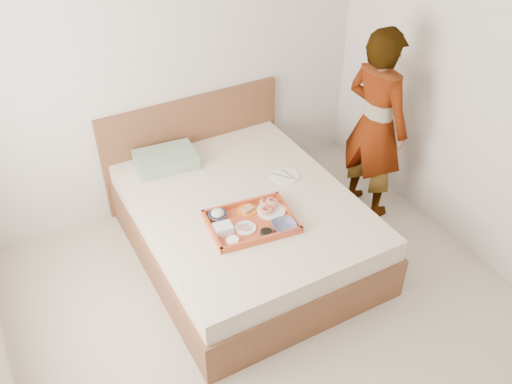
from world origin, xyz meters
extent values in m
cube|color=#C1B4A3|center=(0.00, 0.00, 0.00)|extent=(3.50, 4.00, 0.01)
cube|color=silver|center=(0.00, 2.00, 1.30)|extent=(3.50, 0.01, 2.60)
cube|color=brown|center=(0.13, 1.00, 0.27)|extent=(1.65, 2.00, 0.53)
cube|color=brown|center=(0.13, 1.97, 0.47)|extent=(1.65, 0.06, 0.95)
cube|color=#8DA685|center=(-0.22, 1.72, 0.59)|extent=(0.52, 0.38, 0.12)
cube|color=#C0581D|center=(0.04, 0.72, 0.56)|extent=(0.67, 0.52, 0.06)
cylinder|color=white|center=(0.23, 0.76, 0.55)|extent=(0.24, 0.24, 0.01)
imported|color=#1A2042|center=(0.21, 0.55, 0.57)|extent=(0.19, 0.19, 0.04)
cylinder|color=black|center=(0.07, 0.55, 0.56)|extent=(0.10, 0.10, 0.03)
cylinder|color=white|center=(-0.03, 0.68, 0.55)|extent=(0.17, 0.17, 0.01)
cylinder|color=orange|center=(0.08, 0.85, 0.55)|extent=(0.17, 0.17, 0.01)
imported|color=#1A2042|center=(-0.15, 0.88, 0.57)|extent=(0.15, 0.15, 0.04)
cube|color=silver|center=(-0.18, 0.73, 0.57)|extent=(0.14, 0.12, 0.06)
cylinder|color=white|center=(-0.18, 0.59, 0.56)|extent=(0.10, 0.10, 0.03)
cylinder|color=white|center=(0.56, 1.10, 0.54)|extent=(0.29, 0.29, 0.01)
imported|color=silver|center=(1.36, 1.01, 0.83)|extent=(0.50, 0.67, 1.66)
camera|label=1|loc=(-1.39, -1.94, 3.10)|focal=38.46mm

